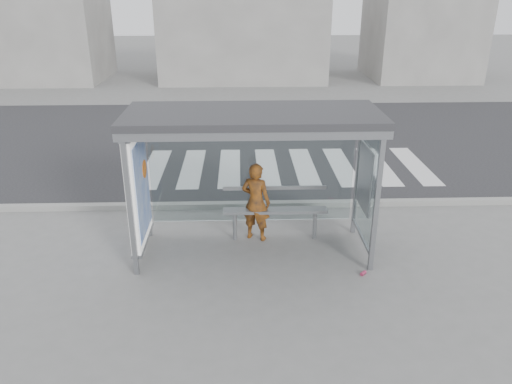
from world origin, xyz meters
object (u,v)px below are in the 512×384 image
at_px(bench, 275,210).
at_px(soda_can, 363,273).
at_px(bus_shelter, 231,148).
at_px(person, 256,202).

height_order(bench, soda_can, bench).
xyz_separation_m(bus_shelter, soda_can, (2.22, -0.93, -1.95)).
bearing_deg(bench, soda_can, -44.00).
relative_size(bus_shelter, soda_can, 36.89).
relative_size(bench, soda_can, 17.08).
height_order(bus_shelter, soda_can, bus_shelter).
distance_m(bus_shelter, bench, 1.66).
relative_size(person, bench, 0.78).
xyz_separation_m(person, soda_can, (1.78, -1.38, -0.74)).
height_order(person, soda_can, person).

